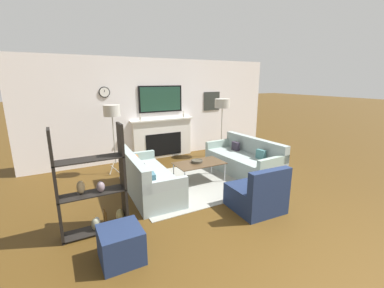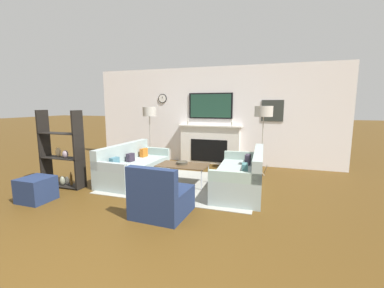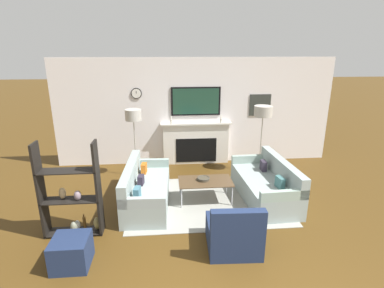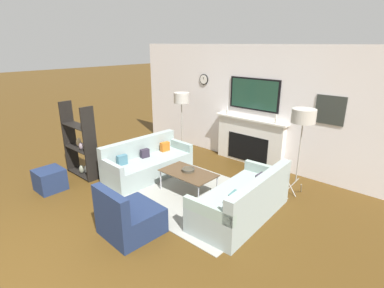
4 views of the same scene
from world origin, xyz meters
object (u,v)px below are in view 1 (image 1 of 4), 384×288
coffee_table (199,164)px  shelf_unit (94,190)px  couch_left (147,179)px  decorative_bowl (197,161)px  armchair (257,196)px  couch_right (244,161)px  floor_lamp_right (222,104)px  ottoman (121,244)px  floor_lamp_left (112,112)px

coffee_table → shelf_unit: (-2.24, -0.91, 0.25)m
couch_left → decorative_bowl: couch_left is taller
armchair → shelf_unit: size_ratio=0.53×
couch_right → couch_left: bearing=-180.0°
floor_lamp_right → couch_left: bearing=-153.0°
couch_right → coffee_table: (-1.23, 0.02, 0.11)m
armchair → ottoman: bearing=-176.1°
decorative_bowl → ottoman: decorative_bowl is taller
couch_left → floor_lamp_left: 1.82m
ottoman → couch_right: bearing=27.0°
coffee_table → floor_lamp_left: 2.26m
coffee_table → ottoman: 2.70m
coffee_table → ottoman: bearing=-140.8°
coffee_table → floor_lamp_right: (1.52, 1.35, 1.09)m
floor_lamp_right → ottoman: size_ratio=3.32×
decorative_bowl → floor_lamp_left: size_ratio=0.15×
couch_left → shelf_unit: shelf_unit is taller
decorative_bowl → shelf_unit: bearing=-156.7°
coffee_table → armchair: bearing=-81.8°
floor_lamp_left → couch_right: bearing=-27.0°
coffee_table → floor_lamp_right: size_ratio=0.64×
armchair → shelf_unit: 2.57m
shelf_unit → floor_lamp_right: bearing=31.1°
decorative_bowl → ottoman: bearing=-139.7°
couch_right → floor_lamp_left: 3.24m
armchair → ottoman: size_ratio=1.67×
couch_left → floor_lamp_left: (-0.29, 1.37, 1.17)m
couch_right → floor_lamp_left: (-2.69, 1.37, 1.17)m
shelf_unit → ottoman: shelf_unit is taller
couch_right → armchair: same height
coffee_table → floor_lamp_left: floor_lamp_left is taller
floor_lamp_right → shelf_unit: (-3.76, -2.27, -0.84)m
coffee_table → couch_left: bearing=-179.2°
couch_right → coffee_table: couch_right is taller
floor_lamp_right → shelf_unit: floor_lamp_right is taller
couch_right → ottoman: size_ratio=3.92×
couch_left → ottoman: (-0.91, -1.68, -0.07)m
couch_right → decorative_bowl: 1.27m
couch_left → coffee_table: couch_left is taller
decorative_bowl → floor_lamp_left: 2.18m
decorative_bowl → floor_lamp_right: (1.55, 1.32, 1.03)m
coffee_table → decorative_bowl: (-0.03, 0.04, 0.06)m
couch_left → armchair: armchair is taller
floor_lamp_left → ottoman: (-0.62, -3.05, -1.24)m
armchair → decorative_bowl: (-0.26, 1.58, 0.19)m
couch_left → ottoman: 1.91m
floor_lamp_left → floor_lamp_right: bearing=0.0°
couch_left → coffee_table: (1.18, 0.02, 0.12)m
couch_right → shelf_unit: shelf_unit is taller
couch_right → shelf_unit: size_ratio=1.24×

